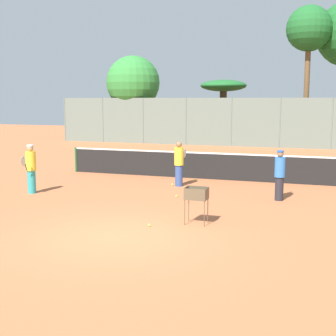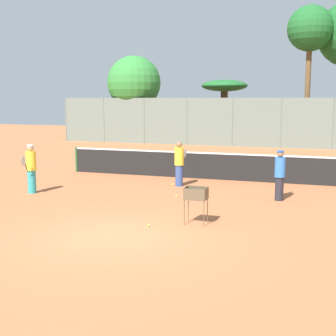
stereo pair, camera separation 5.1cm
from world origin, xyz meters
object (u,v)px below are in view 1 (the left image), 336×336
at_px(tennis_net, 205,165).
at_px(player_red_cap, 179,163).
at_px(player_white_outfit, 31,168).
at_px(player_yellow_shirt, 280,175).
at_px(ball_cart, 196,196).

relative_size(tennis_net, player_red_cap, 7.20).
distance_m(player_white_outfit, player_yellow_shirt, 8.19).
bearing_deg(ball_cart, player_red_cap, 112.24).
bearing_deg(player_yellow_shirt, player_white_outfit, 108.03).
bearing_deg(player_red_cap, tennis_net, -10.26).
height_order(tennis_net, player_yellow_shirt, player_yellow_shirt).
relative_size(tennis_net, player_yellow_shirt, 7.46).
bearing_deg(player_red_cap, player_yellow_shirt, -103.12).
relative_size(player_white_outfit, ball_cart, 1.74).
relative_size(player_red_cap, ball_cart, 1.73).
xyz_separation_m(player_white_outfit, player_red_cap, (4.33, 2.87, -0.01)).
bearing_deg(tennis_net, player_red_cap, -106.59).
bearing_deg(tennis_net, player_white_outfit, -136.15).
bearing_deg(player_yellow_shirt, tennis_net, 52.66).
bearing_deg(tennis_net, player_yellow_shirt, -44.43).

